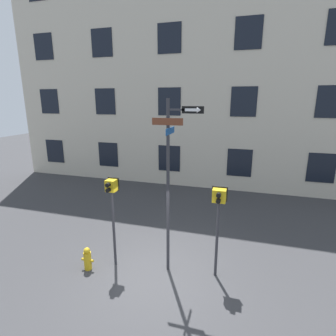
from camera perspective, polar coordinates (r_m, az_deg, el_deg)
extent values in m
plane|color=#38383A|center=(8.18, -2.70, -22.56)|extent=(60.00, 60.00, 0.00)
cube|color=beige|center=(15.01, 8.50, 20.30)|extent=(24.00, 0.60, 12.96)
cube|color=black|center=(19.18, -23.39, 3.39)|extent=(1.31, 0.03, 1.51)
cube|color=black|center=(16.93, -12.87, 2.88)|extent=(1.31, 0.03, 1.51)
cube|color=black|center=(15.40, 0.26, 2.11)|extent=(1.31, 0.03, 1.51)
cube|color=black|center=(14.82, 15.29, 1.10)|extent=(1.31, 0.03, 1.51)
cube|color=black|center=(15.31, 30.40, 0.00)|extent=(1.31, 0.03, 1.51)
cube|color=black|center=(18.90, -24.40, 13.06)|extent=(1.31, 0.03, 1.51)
cube|color=black|center=(16.60, -13.52, 13.90)|extent=(1.31, 0.03, 1.51)
cube|color=black|center=(15.04, 0.28, 14.26)|extent=(1.31, 0.03, 1.51)
cube|color=black|center=(14.45, 16.16, 13.69)|extent=(1.31, 0.03, 1.51)
cube|color=black|center=(14.94, 32.01, 12.12)|extent=(1.31, 0.03, 1.51)
cube|color=black|center=(19.16, -25.48, 22.74)|extent=(1.31, 0.03, 1.51)
cube|color=black|center=(16.90, -14.22, 24.92)|extent=(1.31, 0.03, 1.51)
cube|color=black|center=(15.37, 0.29, 26.42)|extent=(1.31, 0.03, 1.51)
cube|color=black|center=(14.79, 17.14, 26.31)|extent=(1.31, 0.03, 1.51)
cylinder|color=#2D2D33|center=(7.30, 0.00, -4.98)|extent=(0.09, 0.09, 4.98)
cube|color=#2D2D33|center=(6.80, 2.70, 12.56)|extent=(0.65, 0.05, 0.05)
cube|color=brown|center=(6.84, -0.14, 10.07)|extent=(0.83, 0.02, 0.18)
cube|color=#14478C|center=(6.91, 0.48, 8.08)|extent=(0.02, 0.76, 0.17)
cube|color=black|center=(6.71, 5.43, 12.49)|extent=(0.56, 0.02, 0.18)
cube|color=white|center=(6.71, 5.06, 12.49)|extent=(0.32, 0.01, 0.07)
cone|color=white|center=(6.67, 6.78, 12.44)|extent=(0.10, 0.14, 0.14)
cylinder|color=#2D2D33|center=(8.22, -11.72, -12.83)|extent=(0.08, 0.08, 2.39)
cube|color=gold|center=(7.69, -12.24, -3.75)|extent=(0.29, 0.26, 0.34)
cube|color=black|center=(7.81, -11.76, -3.45)|extent=(0.35, 0.02, 0.40)
cylinder|color=black|center=(7.51, -12.96, -3.63)|extent=(0.12, 0.12, 0.12)
cylinder|color=black|center=(7.56, -12.90, -4.72)|extent=(0.12, 0.12, 0.12)
cylinder|color=#EA4C14|center=(7.56, -12.76, -3.50)|extent=(0.09, 0.01, 0.09)
cylinder|color=#2D2D33|center=(7.73, 10.60, -15.10)|extent=(0.08, 0.08, 2.28)
cube|color=gold|center=(7.18, 11.08, -5.92)|extent=(0.36, 0.26, 0.35)
cube|color=black|center=(7.31, 11.19, -5.55)|extent=(0.42, 0.02, 0.41)
cylinder|color=black|center=(6.97, 10.96, -5.83)|extent=(0.12, 0.12, 0.12)
cylinder|color=black|center=(7.03, 10.90, -7.05)|extent=(0.12, 0.12, 0.12)
cylinder|color=#EA4C14|center=(7.02, 11.00, -5.68)|extent=(0.10, 0.01, 0.10)
cylinder|color=gold|center=(8.64, -17.08, -18.74)|extent=(0.22, 0.22, 0.56)
sphere|color=gold|center=(8.47, -17.26, -16.81)|extent=(0.19, 0.19, 0.19)
cylinder|color=gold|center=(8.70, -17.97, -18.35)|extent=(0.08, 0.08, 0.08)
cylinder|color=gold|center=(8.55, -16.20, -18.83)|extent=(0.08, 0.08, 0.08)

